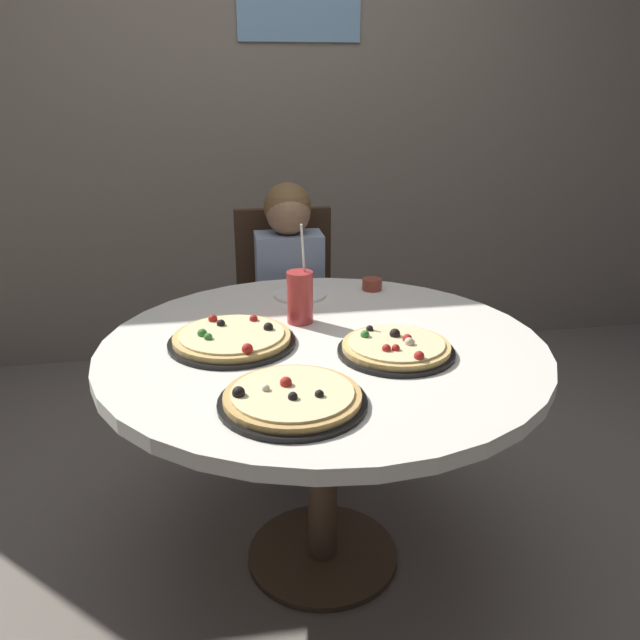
% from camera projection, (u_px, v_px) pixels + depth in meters
% --- Properties ---
extents(ground_plane, '(8.00, 8.00, 0.00)m').
position_uv_depth(ground_plane, '(323.00, 556.00, 2.08)').
color(ground_plane, slate).
extents(wall_with_window, '(5.20, 0.14, 2.90)m').
position_uv_depth(wall_with_window, '(261.00, 78.00, 3.22)').
color(wall_with_window, gray).
rests_on(wall_with_window, ground_plane).
extents(dining_table, '(1.26, 1.26, 0.75)m').
position_uv_depth(dining_table, '(323.00, 372.00, 1.85)').
color(dining_table, silver).
rests_on(dining_table, ground_plane).
extents(chair_wooden, '(0.41, 0.41, 0.95)m').
position_uv_depth(chair_wooden, '(287.00, 312.00, 2.70)').
color(chair_wooden, '#382619').
rests_on(chair_wooden, ground_plane).
extents(diner_child, '(0.26, 0.41, 1.08)m').
position_uv_depth(diner_child, '(292.00, 338.00, 2.55)').
color(diner_child, '#3F4766').
rests_on(diner_child, ground_plane).
extents(pizza_veggie, '(0.36, 0.36, 0.05)m').
position_uv_depth(pizza_veggie, '(232.00, 339.00, 1.81)').
color(pizza_veggie, black).
rests_on(pizza_veggie, dining_table).
extents(pizza_cheese, '(0.32, 0.32, 0.05)m').
position_uv_depth(pizza_cheese, '(396.00, 348.00, 1.74)').
color(pizza_cheese, black).
rests_on(pizza_cheese, dining_table).
extents(pizza_pepperoni, '(0.35, 0.35, 0.05)m').
position_uv_depth(pizza_pepperoni, '(292.00, 398.00, 1.47)').
color(pizza_pepperoni, black).
rests_on(pizza_pepperoni, dining_table).
extents(soda_cup, '(0.08, 0.08, 0.31)m').
position_uv_depth(soda_cup, '(300.00, 297.00, 1.95)').
color(soda_cup, '#B73333').
rests_on(soda_cup, dining_table).
extents(sauce_bowl, '(0.07, 0.07, 0.04)m').
position_uv_depth(sauce_bowl, '(372.00, 284.00, 2.27)').
color(sauce_bowl, brown).
rests_on(sauce_bowl, dining_table).
extents(plate_small, '(0.18, 0.18, 0.01)m').
position_uv_depth(plate_small, '(300.00, 295.00, 2.21)').
color(plate_small, white).
rests_on(plate_small, dining_table).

